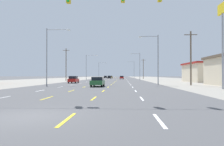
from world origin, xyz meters
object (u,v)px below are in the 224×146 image
at_px(hatchback_inner_left_midfar, 109,77).
at_px(pole_sign_right_row_0, 223,25).
at_px(hatchback_far_left_near, 73,80).
at_px(streetlight_left_row_0, 49,52).
at_px(streetlight_right_row_2, 133,68).
at_px(streetlight_right_row_1, 139,65).
at_px(streetlight_left_row_1, 87,65).
at_px(sedan_inner_right_mid, 122,77).
at_px(streetlight_left_row_2, 100,69).
at_px(sedan_inner_left_far, 111,77).
at_px(sedan_center_turn_nearest, 98,82).
at_px(sedan_far_left_farther, 106,77).
at_px(streetlight_right_row_0, 156,56).

relative_size(hatchback_inner_left_midfar, pole_sign_right_row_0, 0.36).
relative_size(hatchback_far_left_near, streetlight_left_row_0, 0.38).
xyz_separation_m(pole_sign_right_row_0, streetlight_right_row_2, (-6.50, 95.15, -2.31)).
distance_m(streetlight_left_row_0, streetlight_right_row_1, 46.22).
height_order(streetlight_left_row_0, streetlight_left_row_1, streetlight_left_row_0).
distance_m(sedan_inner_right_mid, streetlight_right_row_2, 26.84).
bearing_deg(sedan_inner_right_mid, pole_sign_right_row_0, -79.43).
distance_m(streetlight_left_row_2, streetlight_right_row_2, 19.33).
relative_size(sedan_inner_left_far, streetlight_left_row_2, 0.48).
distance_m(sedan_center_turn_nearest, streetlight_left_row_0, 12.77).
xyz_separation_m(sedan_far_left_farther, streetlight_left_row_2, (-2.68, -8.10, 4.74)).
height_order(streetlight_right_row_1, streetlight_right_row_2, streetlight_right_row_1).
relative_size(sedan_center_turn_nearest, hatchback_far_left_near, 1.15).
xyz_separation_m(hatchback_inner_left_midfar, streetlight_left_row_0, (-6.34, -73.13, 5.22)).
xyz_separation_m(streetlight_left_row_0, streetlight_left_row_2, (0.12, 83.75, -0.51)).
bearing_deg(streetlight_left_row_2, sedan_far_left_farther, 71.66).
xyz_separation_m(sedan_center_turn_nearest, streetlight_right_row_0, (9.76, 6.34, 4.41)).
height_order(sedan_center_turn_nearest, sedan_inner_right_mid, same).
bearing_deg(pole_sign_right_row_0, streetlight_left_row_1, 115.93).
height_order(sedan_inner_left_far, streetlight_left_row_2, streetlight_left_row_2).
bearing_deg(sedan_center_turn_nearest, sedan_inner_left_far, 92.03).
bearing_deg(hatchback_far_left_near, streetlight_right_row_2, 77.54).
bearing_deg(hatchback_inner_left_midfar, streetlight_left_row_1, -101.41).
height_order(streetlight_left_row_0, streetlight_right_row_2, streetlight_left_row_0).
xyz_separation_m(sedan_center_turn_nearest, streetlight_right_row_2, (9.69, 90.10, 4.90)).
bearing_deg(sedan_inner_left_far, sedan_far_left_farther, 146.76).
xyz_separation_m(hatchback_inner_left_midfar, streetlight_right_row_2, (13.10, 10.62, 4.88)).
height_order(sedan_center_turn_nearest, streetlight_left_row_1, streetlight_left_row_1).
relative_size(hatchback_far_left_near, streetlight_right_row_1, 0.38).
distance_m(hatchback_far_left_near, streetlight_right_row_1, 38.28).
bearing_deg(pole_sign_right_row_0, streetlight_right_row_1, 96.85).
relative_size(streetlight_right_row_0, streetlight_right_row_1, 0.88).
distance_m(sedan_inner_right_mid, sedan_far_left_farther, 35.17).
bearing_deg(sedan_far_left_farther, hatchback_inner_left_midfar, -79.28).
height_order(sedan_center_turn_nearest, hatchback_inner_left_midfar, hatchback_inner_left_midfar).
relative_size(streetlight_right_row_0, streetlight_right_row_2, 0.92).
bearing_deg(streetlight_right_row_2, sedan_far_left_farther, 154.06).
bearing_deg(sedan_center_turn_nearest, hatchback_far_left_near, 116.45).
bearing_deg(sedan_inner_left_far, streetlight_left_row_1, -97.55).
distance_m(sedan_inner_left_far, pole_sign_right_row_0, 103.06).
distance_m(streetlight_right_row_0, streetlight_left_row_1, 46.18).
distance_m(streetlight_right_row_0, streetlight_right_row_2, 83.75).
xyz_separation_m(hatchback_inner_left_midfar, sedan_far_left_farther, (-3.54, 18.72, -0.03)).
distance_m(pole_sign_right_row_0, streetlight_right_row_2, 95.40).
relative_size(hatchback_far_left_near, pole_sign_right_row_0, 0.36).
distance_m(pole_sign_right_row_0, streetlight_right_row_0, 13.39).
distance_m(pole_sign_right_row_0, streetlight_left_row_1, 59.29).
bearing_deg(sedan_inner_left_far, hatchback_inner_left_midfar, -90.04).
distance_m(hatchback_far_left_near, sedan_inner_right_mid, 51.33).
bearing_deg(sedan_far_left_farther, pole_sign_right_row_0, -77.37).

